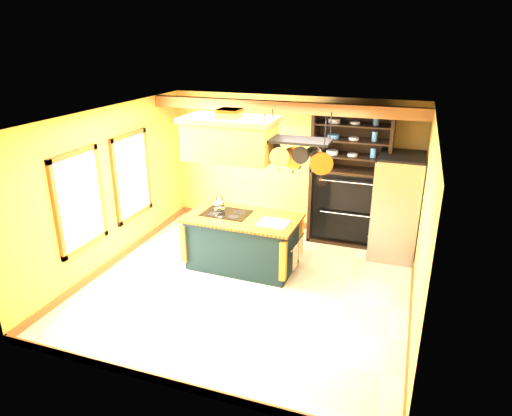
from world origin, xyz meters
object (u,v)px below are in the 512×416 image
Objects in this scene: kitchen_island at (243,241)px; range_hood at (230,137)px; refrigerator at (396,208)px; hutch at (349,193)px; pot_rack at (298,149)px.

range_hood reaches higher than kitchen_island.
kitchen_island is 1.80m from range_hood.
refrigerator is at bearing 27.34° from range_hood.
range_hood is at bearing -178.19° from kitchen_island.
kitchen_island is 2.33m from hutch.
kitchen_island is 1.92m from pot_rack.
pot_rack is (1.11, 0.00, -0.09)m from range_hood.
pot_rack is at bearing 1.54° from kitchen_island.
pot_rack is 2.17m from hutch.
hutch is (-0.89, 0.35, 0.07)m from refrigerator.
range_hood reaches higher than refrigerator.
range_hood is 0.81× the size of refrigerator.
refrigerator is (1.49, 1.35, -1.27)m from pot_rack.
pot_rack is 0.44× the size of hutch.
pot_rack reaches higher than hutch.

